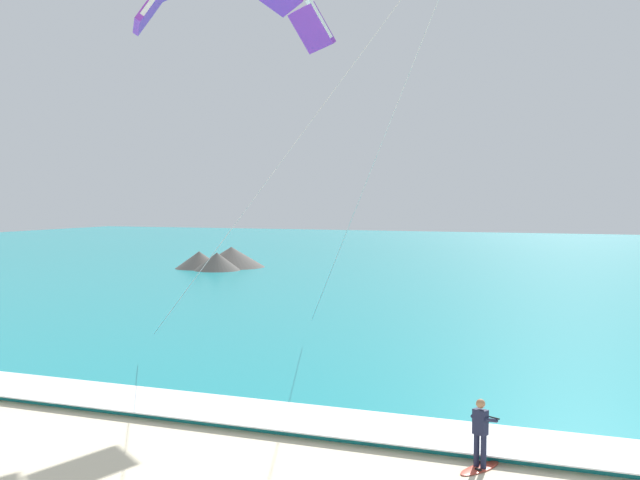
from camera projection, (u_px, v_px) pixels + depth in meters
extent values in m
cube|color=teal|center=(565.00, 262.00, 74.82)|extent=(200.00, 120.00, 0.20)
cube|color=white|center=(438.00, 433.00, 19.90)|extent=(200.00, 2.62, 0.04)
ellipsoid|color=#E04C38|center=(480.00, 468.00, 17.89)|extent=(1.02, 1.45, 0.05)
cube|color=black|center=(481.00, 463.00, 18.10)|extent=(0.17, 0.13, 0.04)
cube|color=black|center=(478.00, 469.00, 17.68)|extent=(0.17, 0.13, 0.04)
cylinder|color=#191E38|center=(477.00, 451.00, 17.95)|extent=(0.14, 0.14, 0.84)
cylinder|color=#191E38|center=(483.00, 453.00, 17.80)|extent=(0.14, 0.14, 0.84)
cube|color=#191E38|center=(480.00, 422.00, 17.83)|extent=(0.39, 0.33, 0.60)
sphere|color=#9E704C|center=(481.00, 404.00, 17.81)|extent=(0.22, 0.22, 0.22)
cylinder|color=#191E38|center=(478.00, 417.00, 18.07)|extent=(0.31, 0.49, 0.22)
cylinder|color=#191E38|center=(491.00, 420.00, 17.80)|extent=(0.31, 0.49, 0.22)
cylinder|color=black|center=(490.00, 417.00, 18.08)|extent=(0.51, 0.28, 0.04)
cube|color=#3F3F42|center=(483.00, 430.00, 17.92)|extent=(0.14, 0.13, 0.10)
cube|color=purple|center=(312.00, 28.00, 31.76)|extent=(2.10, 1.71, 1.90)
cube|color=white|center=(319.00, 19.00, 31.19)|extent=(0.92, 1.03, 1.59)
cube|color=purple|center=(150.00, 8.00, 28.39)|extent=(1.78, 2.13, 1.90)
cylinder|color=#B2B2B7|center=(371.00, 169.00, 24.98)|extent=(9.03, 11.84, 12.43)
cylinder|color=#B2B2B7|center=(277.00, 167.00, 23.30)|extent=(13.47, 6.50, 12.43)
cone|color=#56514C|center=(199.00, 261.00, 66.76)|extent=(4.84, 4.84, 1.72)
cone|color=#56514C|center=(231.00, 258.00, 68.05)|extent=(6.70, 6.70, 2.03)
cone|color=#56514C|center=(217.00, 262.00, 65.02)|extent=(4.58, 4.58, 1.74)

